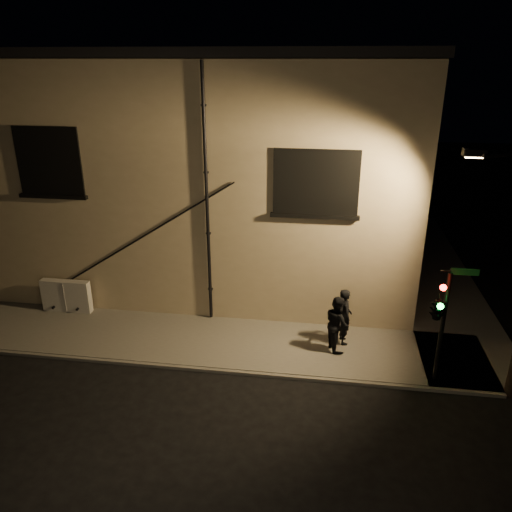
% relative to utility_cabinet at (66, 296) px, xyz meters
% --- Properties ---
extents(ground, '(90.00, 90.00, 0.00)m').
position_rel_utility_cabinet_xyz_m(ground, '(6.96, -2.70, -0.70)').
color(ground, black).
extents(sidewalk, '(21.00, 16.00, 0.12)m').
position_rel_utility_cabinet_xyz_m(sidewalk, '(8.18, 1.69, -0.64)').
color(sidewalk, '#5D5A53').
rests_on(sidewalk, ground).
extents(building, '(16.20, 12.23, 8.80)m').
position_rel_utility_cabinet_xyz_m(building, '(3.96, 6.29, 3.71)').
color(building, tan).
rests_on(building, ground).
extents(utility_cabinet, '(1.75, 0.30, 1.15)m').
position_rel_utility_cabinet_xyz_m(utility_cabinet, '(0.00, 0.00, 0.00)').
color(utility_cabinet, beige).
rests_on(utility_cabinet, sidewalk).
extents(pedestrian_a, '(0.57, 0.75, 1.83)m').
position_rel_utility_cabinet_xyz_m(pedestrian_a, '(9.65, -0.73, 0.34)').
color(pedestrian_a, black).
rests_on(pedestrian_a, sidewalk).
extents(pedestrian_b, '(0.94, 1.04, 1.76)m').
position_rel_utility_cabinet_xyz_m(pedestrian_b, '(9.42, -1.14, 0.30)').
color(pedestrian_b, black).
rests_on(pedestrian_b, sidewalk).
extents(traffic_signal, '(1.24, 1.98, 3.37)m').
position_rel_utility_cabinet_xyz_m(traffic_signal, '(11.97, -2.41, 1.69)').
color(traffic_signal, black).
rests_on(traffic_signal, sidewalk).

